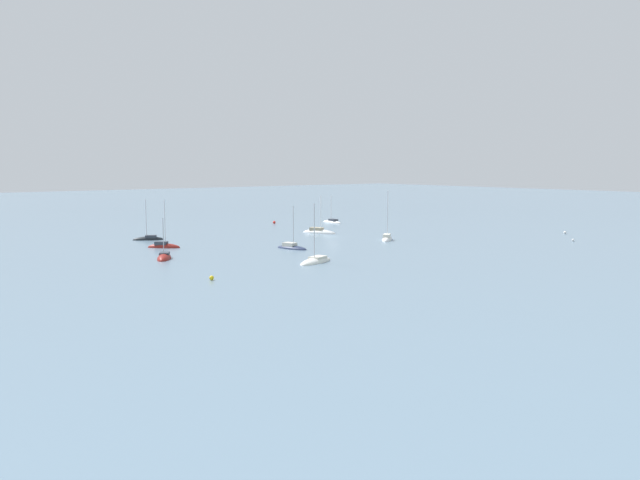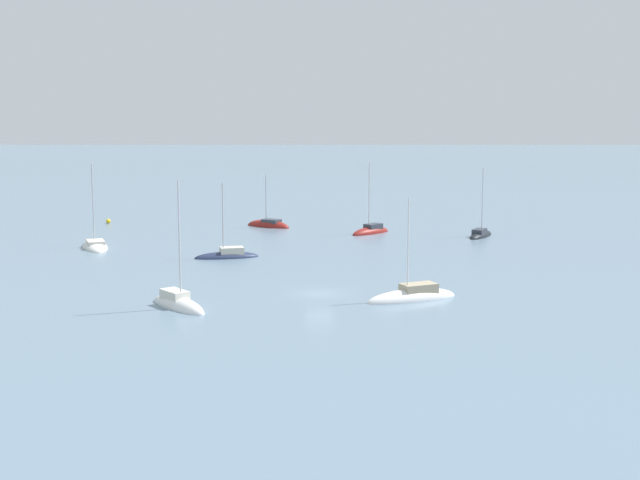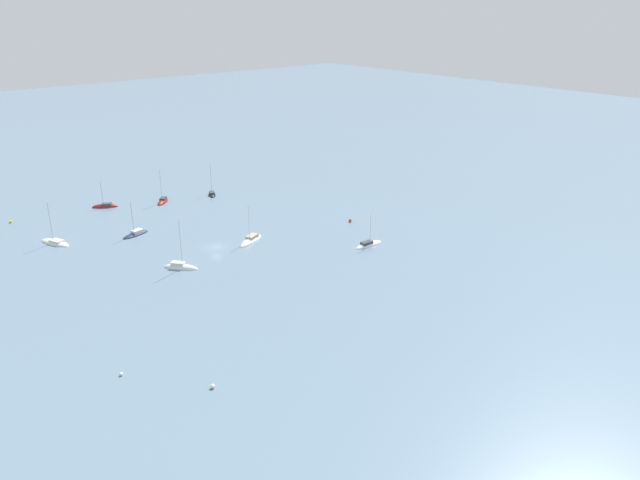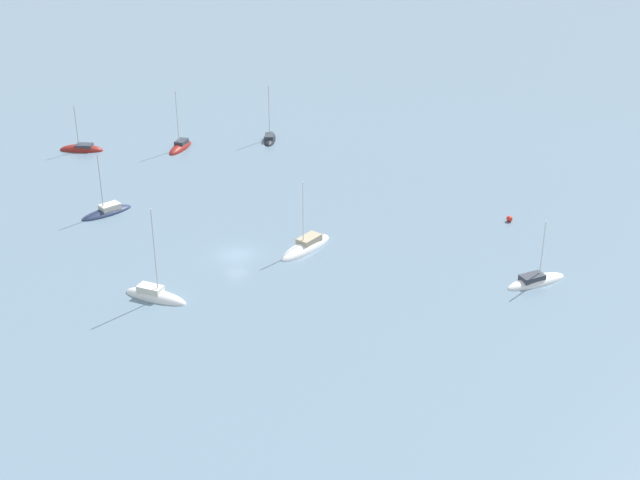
{
  "view_description": "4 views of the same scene",
  "coord_description": "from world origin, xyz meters",
  "views": [
    {
      "loc": [
        90.0,
        109.34,
        16.33
      ],
      "look_at": [
        11.4,
        9.59,
        1.04
      ],
      "focal_mm": 35.0,
      "sensor_mm": 36.0,
      "label": 1
    },
    {
      "loc": [
        -79.03,
        -0.67,
        17.01
      ],
      "look_at": [
        18.0,
        0.1,
        2.19
      ],
      "focal_mm": 50.0,
      "sensor_mm": 36.0,
      "label": 2
    },
    {
      "loc": [
        -116.14,
        67.56,
        53.53
      ],
      "look_at": [
        -17.99,
        -16.1,
        3.02
      ],
      "focal_mm": 35.0,
      "sensor_mm": 36.0,
      "label": 3
    },
    {
      "loc": [
        -89.12,
        35.14,
        48.57
      ],
      "look_at": [
        -5.96,
        -8.21,
        2.74
      ],
      "focal_mm": 50.0,
      "sensor_mm": 36.0,
      "label": 4
    }
  ],
  "objects": [
    {
      "name": "mooring_buoy_2",
      "position": [
        -47.3,
        29.54,
        0.34
      ],
      "size": [
        0.69,
        0.69,
        0.69
      ],
      "color": "white",
      "rests_on": "ground_plane"
    },
    {
      "name": "ground_plane",
      "position": [
        0.0,
        0.0,
        0.0
      ],
      "size": [
        600.0,
        600.0,
        0.0
      ],
      "primitive_type": "plane",
      "color": "slate"
    },
    {
      "name": "sailboat_0",
      "position": [
        26.18,
        27.19,
        0.07
      ],
      "size": [
        9.11,
        5.73,
        10.85
      ],
      "rotation": [
        0.0,
        0.0,
        0.36
      ],
      "color": "white",
      "rests_on": "ground_plane"
    },
    {
      "name": "sailboat_2",
      "position": [
        38.37,
        -6.51,
        0.12
      ],
      "size": [
        6.18,
        6.16,
        10.28
      ],
      "rotation": [
        0.0,
        0.0,
        2.36
      ],
      "color": "maroon",
      "rests_on": "ground_plane"
    },
    {
      "name": "sailboat_7",
      "position": [
        -22.04,
        -27.35,
        0.09
      ],
      "size": [
        2.39,
        7.82,
        8.41
      ],
      "rotation": [
        0.0,
        0.0,
        4.68
      ],
      "color": "white",
      "rests_on": "ground_plane"
    },
    {
      "name": "mooring_buoy_3",
      "position": [
        -35.49,
        38.38,
        0.26
      ],
      "size": [
        0.53,
        0.53,
        0.53
      ],
      "color": "white",
      "rests_on": "ground_plane"
    },
    {
      "name": "mooring_buoy_1",
      "position": [
        47.91,
        30.88,
        0.33
      ],
      "size": [
        0.66,
        0.66,
        0.66
      ],
      "color": "yellow",
      "rests_on": "ground_plane"
    },
    {
      "name": "mooring_buoy_0",
      "position": [
        -7.5,
        -35.14,
        0.4
      ],
      "size": [
        0.8,
        0.8,
        0.8
      ],
      "color": "red",
      "rests_on": "ground_plane"
    },
    {
      "name": "sailboat_5",
      "position": [
        44.6,
        7.55,
        0.07
      ],
      "size": [
        5.51,
        7.08,
        8.21
      ],
      "rotation": [
        0.0,
        0.0,
        1.03
      ],
      "color": "maroon",
      "rests_on": "ground_plane"
    },
    {
      "name": "sailboat_1",
      "position": [
        19.22,
        10.51,
        0.13
      ],
      "size": [
        4.04,
        7.61,
        9.02
      ],
      "rotation": [
        0.0,
        0.0,
        1.81
      ],
      "color": "#232D4C",
      "rests_on": "ground_plane"
    },
    {
      "name": "sailboat_6",
      "position": [
        -2.28,
        -8.19,
        0.11
      ],
      "size": [
        5.88,
        8.97,
        9.94
      ],
      "rotation": [
        0.0,
        0.0,
        2.0
      ],
      "color": "white",
      "rests_on": "ground_plane"
    },
    {
      "name": "sailboat_3",
      "position": [
        35.55,
        -20.65,
        0.1
      ],
      "size": [
        6.82,
        4.8,
        9.66
      ],
      "rotation": [
        0.0,
        0.0,
        5.8
      ],
      "color": "black",
      "rests_on": "ground_plane"
    },
    {
      "name": "sailboat_4",
      "position": [
        -5.49,
        11.92,
        0.13
      ],
      "size": [
        7.21,
        6.44,
        11.75
      ],
      "rotation": [
        0.0,
        0.0,
        3.83
      ],
      "color": "white",
      "rests_on": "ground_plane"
    }
  ]
}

